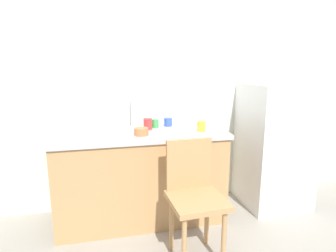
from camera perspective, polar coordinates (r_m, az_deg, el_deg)
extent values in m
cube|color=silver|center=(2.98, 0.10, 9.04)|extent=(4.80, 0.10, 2.57)
cube|color=tan|center=(2.78, -5.35, -10.03)|extent=(1.50, 0.60, 0.81)
cube|color=#B7B7BC|center=(2.64, -5.53, -1.52)|extent=(1.54, 0.64, 0.04)
cylinder|color=#B7B7BC|center=(2.85, -7.11, 2.62)|extent=(0.02, 0.02, 0.27)
cube|color=white|center=(3.17, 20.11, -3.58)|extent=(0.62, 0.61, 1.26)
cylinder|color=tan|center=(2.16, 3.18, -22.48)|extent=(0.04, 0.04, 0.45)
cylinder|color=tan|center=(2.26, 10.88, -20.93)|extent=(0.04, 0.04, 0.45)
cylinder|color=tan|center=(2.40, 0.69, -18.57)|extent=(0.04, 0.04, 0.45)
cylinder|color=tan|center=(2.49, 7.62, -17.43)|extent=(0.04, 0.04, 0.45)
cube|color=tan|center=(2.20, 5.73, -14.39)|extent=(0.42, 0.42, 0.04)
cube|color=tan|center=(2.28, 4.11, -7.44)|extent=(0.36, 0.05, 0.40)
cube|color=white|center=(2.55, -12.88, -1.28)|extent=(0.28, 0.20, 0.05)
cylinder|color=#C67042|center=(2.50, -5.26, -1.09)|extent=(0.12, 0.12, 0.06)
cylinder|color=red|center=(2.71, -4.00, 0.42)|extent=(0.08, 0.08, 0.10)
cylinder|color=yellow|center=(2.65, 6.57, -0.03)|extent=(0.07, 0.07, 0.09)
cylinder|color=blue|center=(2.85, 0.02, 0.79)|extent=(0.08, 0.08, 0.08)
cylinder|color=green|center=(2.79, -2.51, 0.51)|extent=(0.06, 0.06, 0.08)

